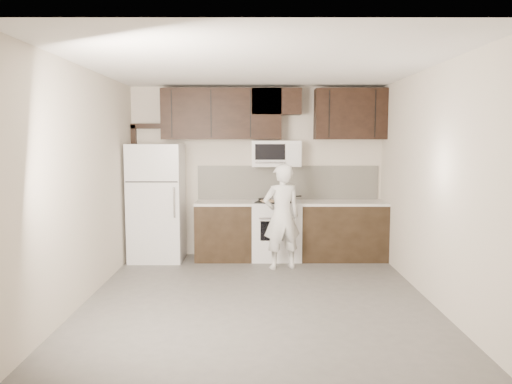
{
  "coord_description": "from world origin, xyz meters",
  "views": [
    {
      "loc": [
        -0.03,
        -5.76,
        1.87
      ],
      "look_at": [
        -0.02,
        0.9,
        1.17
      ],
      "focal_mm": 35.0,
      "sensor_mm": 36.0,
      "label": 1
    }
  ],
  "objects_px": {
    "stove": "(276,230)",
    "refrigerator": "(157,202)",
    "microwave": "(276,154)",
    "person": "(282,216)"
  },
  "relations": [
    {
      "from": "stove",
      "to": "refrigerator",
      "type": "height_order",
      "value": "refrigerator"
    },
    {
      "from": "stove",
      "to": "microwave",
      "type": "xyz_separation_m",
      "value": [
        -0.0,
        0.12,
        1.19
      ]
    },
    {
      "from": "person",
      "to": "stove",
      "type": "bearing_deg",
      "value": -100.92
    },
    {
      "from": "microwave",
      "to": "refrigerator",
      "type": "xyz_separation_m",
      "value": [
        -1.85,
        -0.17,
        -0.75
      ]
    },
    {
      "from": "refrigerator",
      "to": "person",
      "type": "relative_size",
      "value": 1.18
    },
    {
      "from": "microwave",
      "to": "person",
      "type": "xyz_separation_m",
      "value": [
        0.06,
        -0.71,
        -0.89
      ]
    },
    {
      "from": "microwave",
      "to": "person",
      "type": "distance_m",
      "value": 1.13
    },
    {
      "from": "microwave",
      "to": "person",
      "type": "relative_size",
      "value": 0.5
    },
    {
      "from": "microwave",
      "to": "refrigerator",
      "type": "distance_m",
      "value": 2.0
    },
    {
      "from": "stove",
      "to": "microwave",
      "type": "relative_size",
      "value": 1.24
    }
  ]
}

